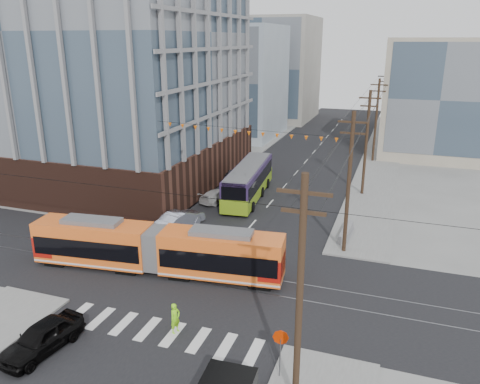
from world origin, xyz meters
name	(u,v)px	position (x,y,z in m)	size (l,w,h in m)	color
ground	(183,305)	(0.00, 0.00, 0.00)	(160.00, 160.00, 0.00)	slate
office_building	(90,53)	(-22.00, 23.00, 14.30)	(30.00, 25.00, 28.60)	#381E16
bg_bldg_nw_near	(225,82)	(-17.00, 52.00, 9.00)	(18.00, 16.00, 18.00)	#8C99A5
bg_bldg_ne_near	(437,98)	(16.00, 48.00, 8.00)	(14.00, 14.00, 16.00)	gray
bg_bldg_nw_far	(274,69)	(-14.00, 72.00, 10.00)	(16.00, 18.00, 20.00)	gray
bg_bldg_ne_far	(443,91)	(18.00, 68.00, 7.00)	(16.00, 16.00, 14.00)	#8C99A5
utility_pole_near	(300,299)	(8.50, -6.00, 5.50)	(0.30, 0.30, 11.00)	black
utility_pole_far	(382,106)	(8.50, 56.00, 5.50)	(0.30, 0.30, 11.00)	black
streetcar	(156,249)	(-3.72, 3.44, 1.74)	(18.08, 2.54, 3.49)	orange
city_bus	(249,181)	(-2.67, 21.18, 1.77)	(2.70, 12.48, 3.54)	#2F1F47
black_sedan	(42,338)	(-5.06, -6.54, 0.81)	(1.92, 4.76, 1.62)	black
parked_car_silver	(181,219)	(-5.67, 11.28, 0.80)	(1.70, 4.87, 1.61)	#A5ABC0
parked_car_white	(219,196)	(-5.12, 18.85, 0.65)	(1.82, 4.48, 1.30)	#BBBBBB
parked_car_grey	(234,175)	(-6.10, 26.23, 0.69)	(2.30, 4.99, 1.39)	#46494E
pedestrian	(175,318)	(0.86, -2.73, 0.91)	(0.66, 0.43, 1.81)	#8CEF18
stop_sign	(280,356)	(7.38, -4.47, 1.28)	(0.78, 0.78, 2.56)	#C32600
jersey_barrier	(346,233)	(8.30, 13.97, 0.40)	(0.90, 4.01, 0.80)	slate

